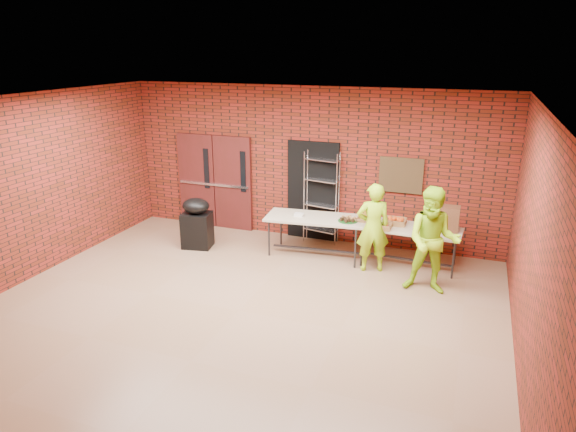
% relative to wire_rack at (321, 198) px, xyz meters
% --- Properties ---
extents(room, '(8.08, 7.08, 3.28)m').
position_rel_wire_rack_xyz_m(room, '(-0.33, -3.32, 0.64)').
color(room, '#89664A').
rests_on(room, ground).
extents(double_doors, '(1.78, 0.12, 2.10)m').
position_rel_wire_rack_xyz_m(double_doors, '(-2.53, 0.12, 0.09)').
color(double_doors, '#4C1516').
rests_on(double_doors, room).
extents(dark_doorway, '(1.10, 0.06, 2.10)m').
position_rel_wire_rack_xyz_m(dark_doorway, '(-0.23, 0.14, 0.09)').
color(dark_doorway, black).
rests_on(dark_doorway, room).
extents(bronze_plaque, '(0.85, 0.04, 0.70)m').
position_rel_wire_rack_xyz_m(bronze_plaque, '(1.57, 0.13, 0.59)').
color(bronze_plaque, '#45331B').
rests_on(bronze_plaque, room).
extents(wire_rack, '(0.74, 0.37, 1.93)m').
position_rel_wire_rack_xyz_m(wire_rack, '(0.00, 0.00, 0.00)').
color(wire_rack, silver).
rests_on(wire_rack, room).
extents(table_left, '(2.02, 1.01, 0.80)m').
position_rel_wire_rack_xyz_m(table_left, '(0.13, -0.76, -0.23)').
color(table_left, tan).
rests_on(table_left, room).
extents(table_right, '(1.89, 0.88, 0.76)m').
position_rel_wire_rack_xyz_m(table_right, '(1.90, -0.63, -0.27)').
color(table_right, tan).
rests_on(table_right, room).
extents(basket_bananas, '(0.40, 0.31, 0.13)m').
position_rel_wire_rack_xyz_m(basket_bananas, '(1.11, -0.62, -0.15)').
color(basket_bananas, olive).
rests_on(basket_bananas, table_right).
extents(basket_oranges, '(0.42, 0.33, 0.13)m').
position_rel_wire_rack_xyz_m(basket_oranges, '(1.60, -0.52, -0.15)').
color(basket_oranges, olive).
rests_on(basket_oranges, table_right).
extents(basket_apples, '(0.40, 0.31, 0.12)m').
position_rel_wire_rack_xyz_m(basket_apples, '(1.39, -0.85, -0.15)').
color(basket_apples, olive).
rests_on(basket_apples, table_right).
extents(muffin_tray, '(0.38, 0.38, 0.09)m').
position_rel_wire_rack_xyz_m(muffin_tray, '(0.76, -0.78, -0.12)').
color(muffin_tray, '#144B17').
rests_on(muffin_tray, table_left).
extents(napkin_box, '(0.18, 0.12, 0.06)m').
position_rel_wire_rack_xyz_m(napkin_box, '(-0.21, -0.82, -0.14)').
color(napkin_box, silver).
rests_on(napkin_box, table_left).
extents(coffee_dispenser, '(0.34, 0.30, 0.45)m').
position_rel_wire_rack_xyz_m(coffee_dispenser, '(2.57, -0.54, 0.02)').
color(coffee_dispenser, brown).
rests_on(coffee_dispenser, table_right).
extents(cup_stack_front, '(0.07, 0.07, 0.21)m').
position_rel_wire_rack_xyz_m(cup_stack_front, '(2.22, -0.78, -0.10)').
color(cup_stack_front, silver).
rests_on(cup_stack_front, table_right).
extents(cup_stack_mid, '(0.08, 0.08, 0.23)m').
position_rel_wire_rack_xyz_m(cup_stack_mid, '(2.31, -0.77, -0.09)').
color(cup_stack_mid, silver).
rests_on(cup_stack_mid, table_right).
extents(cup_stack_back, '(0.07, 0.07, 0.22)m').
position_rel_wire_rack_xyz_m(cup_stack_back, '(2.22, -0.61, -0.09)').
color(cup_stack_back, silver).
rests_on(cup_stack_back, table_right).
extents(covered_grill, '(0.65, 0.58, 1.04)m').
position_rel_wire_rack_xyz_m(covered_grill, '(-2.29, -1.16, -0.44)').
color(covered_grill, black).
rests_on(covered_grill, room).
extents(volunteer_woman, '(0.71, 0.59, 1.66)m').
position_rel_wire_rack_xyz_m(volunteer_woman, '(1.29, -1.06, -0.14)').
color(volunteer_woman, '#A1DC18').
rests_on(volunteer_woman, room).
extents(volunteer_man, '(0.89, 0.70, 1.82)m').
position_rel_wire_rack_xyz_m(volunteer_man, '(2.39, -1.58, -0.06)').
color(volunteer_man, '#A1DC18').
rests_on(volunteer_man, room).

